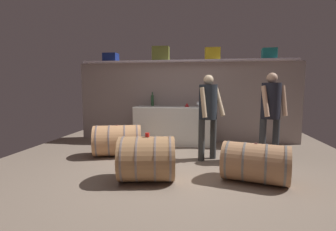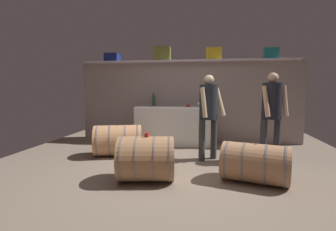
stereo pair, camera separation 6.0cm
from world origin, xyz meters
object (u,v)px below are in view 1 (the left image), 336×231
object	(u,v)px
toolcase_yellow	(212,54)
red_funnel	(187,105)
wine_bottle_green	(152,100)
toolcase_navy	(111,57)
wine_barrel_flank	(255,163)
work_cabinet	(173,125)
wine_barrel_near	(147,159)
toolcase_teal	(269,54)
tasting_cup	(147,135)
winemaker_pouring	(208,108)
wine_glass	(198,104)
wine_barrel_far	(117,140)
toolcase_olive	(161,54)
visitor_tasting	(271,107)

from	to	relation	value
toolcase_yellow	red_funnel	size ratio (longest dim) A/B	3.13
toolcase_yellow	wine_bottle_green	size ratio (longest dim) A/B	1.02
toolcase_navy	wine_barrel_flank	world-z (taller)	toolcase_navy
work_cabinet	wine_barrel_near	bearing A→B (deg)	-91.09
toolcase_teal	tasting_cup	xyz separation A→B (m)	(-2.19, -2.64, -1.41)
toolcase_yellow	wine_barrel_near	xyz separation A→B (m)	(-0.95, -2.64, -1.78)
toolcase_navy	toolcase_yellow	size ratio (longest dim) A/B	0.97
wine_barrel_flank	winemaker_pouring	xyz separation A→B (m)	(-0.66, 1.01, 0.68)
toolcase_yellow	wine_glass	distance (m)	1.23
toolcase_navy	toolcase_teal	size ratio (longest dim) A/B	1.08
toolcase_navy	winemaker_pouring	distance (m)	3.00
wine_bottle_green	wine_glass	world-z (taller)	wine_bottle_green
wine_bottle_green	wine_barrel_flank	size ratio (longest dim) A/B	0.34
toolcase_yellow	wine_barrel_far	xyz separation A→B (m)	(-1.82, -1.44, -1.80)
wine_barrel_far	wine_barrel_flank	distance (m)	2.60
toolcase_olive	toolcase_teal	distance (m)	2.48
toolcase_yellow	wine_glass	world-z (taller)	toolcase_yellow
visitor_tasting	toolcase_olive	bearing A→B (deg)	-55.87
work_cabinet	wine_barrel_far	xyz separation A→B (m)	(-0.92, -1.21, -0.14)
wine_barrel_near	wine_barrel_far	world-z (taller)	wine_barrel_near
toolcase_olive	toolcase_teal	bearing A→B (deg)	-3.52
toolcase_olive	red_funnel	distance (m)	1.39
toolcase_navy	wine_barrel_near	size ratio (longest dim) A/B	0.38
toolcase_yellow	wine_barrel_flank	size ratio (longest dim) A/B	0.34
wine_glass	wine_barrel_flank	distance (m)	2.37
red_funnel	wine_barrel_flank	bearing A→B (deg)	-63.17
toolcase_olive	work_cabinet	world-z (taller)	toolcase_olive
wine_barrel_flank	toolcase_olive	bearing A→B (deg)	140.57
winemaker_pouring	toolcase_yellow	bearing A→B (deg)	-134.03
tasting_cup	wine_bottle_green	bearing A→B (deg)	100.66
toolcase_navy	toolcase_teal	xyz separation A→B (m)	(3.73, 0.00, 0.02)
toolcase_navy	wine_bottle_green	bearing A→B (deg)	-1.65
wine_barrel_far	toolcase_olive	bearing A→B (deg)	49.63
toolcase_yellow	wine_bottle_green	distance (m)	1.78
wine_barrel_near	wine_glass	bearing A→B (deg)	64.00
toolcase_navy	toolcase_yellow	bearing A→B (deg)	-0.04
toolcase_navy	red_funnel	size ratio (longest dim) A/B	3.02
wine_bottle_green	wine_glass	size ratio (longest dim) A/B	2.55
toolcase_olive	wine_barrel_flank	bearing A→B (deg)	-57.55
toolcase_teal	wine_barrel_flank	world-z (taller)	toolcase_teal
wine_bottle_green	red_funnel	bearing A→B (deg)	-12.53
toolcase_yellow	red_funnel	bearing A→B (deg)	-160.88
tasting_cup	wine_glass	bearing A→B (deg)	74.41
wine_barrel_near	wine_barrel_far	xyz separation A→B (m)	(-0.88, 1.20, -0.02)
wine_barrel_far	toolcase_teal	bearing A→B (deg)	7.47
toolcase_navy	tasting_cup	world-z (taller)	toolcase_navy
wine_barrel_far	visitor_tasting	size ratio (longest dim) A/B	0.65
toolcase_yellow	tasting_cup	distance (m)	3.15
toolcase_yellow	wine_bottle_green	bearing A→B (deg)	178.94
toolcase_olive	tasting_cup	bearing A→B (deg)	-87.38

